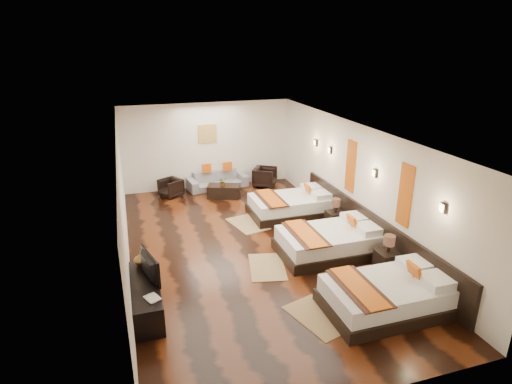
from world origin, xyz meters
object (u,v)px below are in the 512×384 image
object	(u,v)px
nightstand_b	(335,218)
armchair_right	(265,177)
tv	(146,267)
sofa	(217,180)
bed_near	(388,295)
table_plant	(223,182)
figurine	(142,258)
armchair_left	(171,188)
nightstand_a	(387,260)
book	(147,301)
bed_mid	(331,241)
bed_far	(291,205)
tv_console	(146,297)
coffee_table	(224,191)

from	to	relation	value
nightstand_b	armchair_right	bearing A→B (deg)	99.95
nightstand_b	tv	world-z (taller)	tv
nightstand_b	sofa	distance (m)	4.62
bed_near	table_plant	xyz separation A→B (m)	(-1.53, 6.56, 0.25)
bed_near	nightstand_b	world-z (taller)	bed_near
figurine	armchair_left	xyz separation A→B (m)	(1.16, 5.24, -0.42)
nightstand_a	armchair_right	bearing A→B (deg)	96.16
book	table_plant	distance (m)	6.40
figurine	bed_mid	bearing A→B (deg)	3.88
tv	table_plant	distance (m)	5.75
bed_mid	sofa	world-z (taller)	bed_mid
bed_near	bed_far	distance (m)	4.67
tv_console	bed_mid	bearing A→B (deg)	12.82
bed_far	armchair_right	bearing A→B (deg)	88.04
armchair_left	figurine	bearing A→B (deg)	-41.97
book	coffee_table	bearing A→B (deg)	65.18
table_plant	tv_console	bearing A→B (deg)	-117.01
bed_near	coffee_table	size ratio (longest dim) A/B	2.27
table_plant	bed_far	bearing A→B (deg)	-51.03
bed_far	nightstand_b	distance (m)	1.40
bed_far	nightstand_a	world-z (taller)	nightstand_a
tv_console	table_plant	bearing A→B (deg)	62.99
nightstand_a	armchair_left	xyz separation A→B (m)	(-3.79, 6.09, -0.02)
nightstand_b	sofa	bearing A→B (deg)	118.74
sofa	figurine	bearing A→B (deg)	-124.19
tv	armchair_left	xyz separation A→B (m)	(1.11, 5.78, -0.52)
armchair_left	table_plant	distance (m)	1.68
tv_console	figurine	bearing A→B (deg)	90.00
tv_console	bed_far	bearing A→B (deg)	38.65
nightstand_a	tv	size ratio (longest dim) A/B	0.98
bed_mid	tv_console	size ratio (longest dim) A/B	1.29
armchair_right	table_plant	xyz separation A→B (m)	(-1.61, -0.68, 0.21)
bed_far	coffee_table	size ratio (longest dim) A/B	2.24
figurine	table_plant	xyz separation A→B (m)	(2.67, 4.57, -0.16)
armchair_right	figurine	bearing A→B (deg)	173.25
tv	book	xyz separation A→B (m)	(-0.05, -0.70, -0.24)
tv	sofa	size ratio (longest dim) A/B	0.44
tv_console	figurine	distance (m)	0.80
tv	coffee_table	distance (m)	5.87
sofa	tv	bearing A→B (deg)	-121.74
bed_near	bed_mid	bearing A→B (deg)	89.98
figurine	table_plant	size ratio (longest dim) A/B	1.09
nightstand_a	tv	distance (m)	4.93
tv_console	book	distance (m)	0.64
table_plant	tv	bearing A→B (deg)	-117.15
bed_near	figurine	xyz separation A→B (m)	(-4.20, 1.99, 0.41)
nightstand_a	figurine	xyz separation A→B (m)	(-4.95, 0.85, 0.40)
coffee_table	table_plant	world-z (taller)	table_plant
armchair_left	armchair_right	world-z (taller)	armchair_right
bed_mid	table_plant	xyz separation A→B (m)	(-1.53, 4.29, 0.24)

